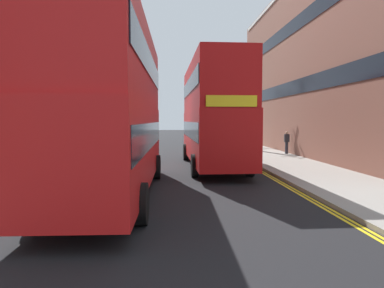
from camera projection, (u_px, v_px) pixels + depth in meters
name	position (u px, v px, depth m)	size (l,w,h in m)	color
sidewalk_right	(312.00, 173.00, 16.48)	(4.00, 80.00, 0.14)	gray
sidewalk_left	(30.00, 175.00, 15.68)	(4.00, 80.00, 0.14)	gray
kerb_line_outer	(282.00, 182.00, 14.37)	(0.10, 56.00, 0.01)	yellow
kerb_line_inner	(278.00, 182.00, 14.36)	(0.10, 56.00, 0.01)	yellow
double_decker_bus_away	(113.00, 106.00, 11.59)	(2.94, 10.85, 5.64)	red
double_decker_bus_oncoming	(212.00, 111.00, 18.84)	(2.92, 10.84, 5.64)	#B20F0F
pedestrian_far	(287.00, 142.00, 24.94)	(0.34, 0.22, 1.62)	#2D2D38
street_tree_near	(250.00, 113.00, 28.39)	(1.89, 1.77, 6.46)	#6B6047
street_tree_mid	(232.00, 117.00, 34.03)	(1.91, 2.00, 5.66)	#6B6047
townhouse_terrace_right	(354.00, 69.00, 25.94)	(10.08, 28.00, 12.71)	brown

